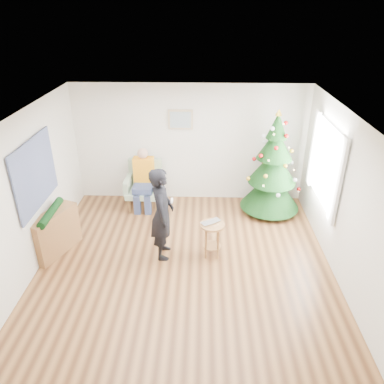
{
  "coord_description": "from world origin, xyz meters",
  "views": [
    {
      "loc": [
        0.28,
        -5.2,
        4.08
      ],
      "look_at": [
        0.1,
        0.6,
        1.1
      ],
      "focal_mm": 35.0,
      "sensor_mm": 36.0,
      "label": 1
    }
  ],
  "objects_px": {
    "console": "(55,233)",
    "standing_man": "(162,214)",
    "christmas_tree": "(273,168)",
    "armchair": "(145,190)",
    "stool": "(212,239)"
  },
  "relations": [
    {
      "from": "console",
      "to": "standing_man",
      "type": "bearing_deg",
      "value": 20.9
    },
    {
      "from": "christmas_tree",
      "to": "armchair",
      "type": "distance_m",
      "value": 2.79
    },
    {
      "from": "standing_man",
      "to": "console",
      "type": "relative_size",
      "value": 1.68
    },
    {
      "from": "christmas_tree",
      "to": "console",
      "type": "height_order",
      "value": "christmas_tree"
    },
    {
      "from": "console",
      "to": "stool",
      "type": "bearing_deg",
      "value": 21.25
    },
    {
      "from": "stool",
      "to": "armchair",
      "type": "bearing_deg",
      "value": 129.11
    },
    {
      "from": "stool",
      "to": "console",
      "type": "height_order",
      "value": "console"
    },
    {
      "from": "armchair",
      "to": "standing_man",
      "type": "relative_size",
      "value": 0.6
    },
    {
      "from": "stool",
      "to": "standing_man",
      "type": "relative_size",
      "value": 0.39
    },
    {
      "from": "armchair",
      "to": "standing_man",
      "type": "distance_m",
      "value": 1.94
    },
    {
      "from": "armchair",
      "to": "console",
      "type": "xyz_separation_m",
      "value": [
        -1.35,
        -1.77,
        0.02
      ]
    },
    {
      "from": "standing_man",
      "to": "console",
      "type": "distance_m",
      "value": 1.98
    },
    {
      "from": "console",
      "to": "christmas_tree",
      "type": "bearing_deg",
      "value": 43.21
    },
    {
      "from": "armchair",
      "to": "console",
      "type": "bearing_deg",
      "value": -126.29
    },
    {
      "from": "console",
      "to": "armchair",
      "type": "bearing_deg",
      "value": 74.18
    }
  ]
}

